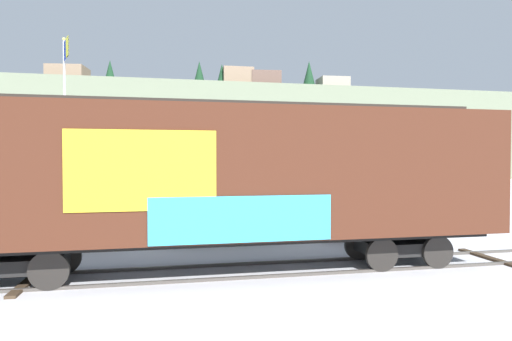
% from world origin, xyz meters
% --- Properties ---
extents(ground_plane, '(260.00, 260.00, 0.00)m').
position_xyz_m(ground_plane, '(0.00, 0.00, 0.00)').
color(ground_plane, silver).
extents(track, '(60.01, 2.76, 0.08)m').
position_xyz_m(track, '(-0.21, -0.00, 0.04)').
color(track, '#4C4742').
rests_on(track, ground_plane).
extents(freight_car, '(15.14, 3.07, 4.62)m').
position_xyz_m(freight_car, '(-0.57, -0.00, 2.64)').
color(freight_car, '#472316').
rests_on(freight_car, ground_plane).
extents(flagpole, '(0.63, 1.59, 9.45)m').
position_xyz_m(flagpole, '(-7.15, 12.52, 6.16)').
color(flagpole, silver).
rests_on(flagpole, ground_plane).
extents(hillside, '(157.13, 28.53, 18.55)m').
position_xyz_m(hillside, '(0.03, 61.29, 6.93)').
color(hillside, slate).
rests_on(hillside, ground_plane).
extents(parked_car_tan, '(4.36, 2.34, 1.74)m').
position_xyz_m(parked_car_tan, '(-5.37, 4.91, 0.88)').
color(parked_car_tan, '#9E8966').
rests_on(parked_car_tan, ground_plane).
extents(parked_car_green, '(4.75, 1.99, 1.69)m').
position_xyz_m(parked_car_green, '(0.14, 4.81, 0.85)').
color(parked_car_green, '#1E5933').
rests_on(parked_car_green, ground_plane).
extents(parked_car_white, '(4.43, 2.27, 1.62)m').
position_xyz_m(parked_car_white, '(5.51, 4.31, 0.82)').
color(parked_car_white, silver).
rests_on(parked_car_white, ground_plane).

